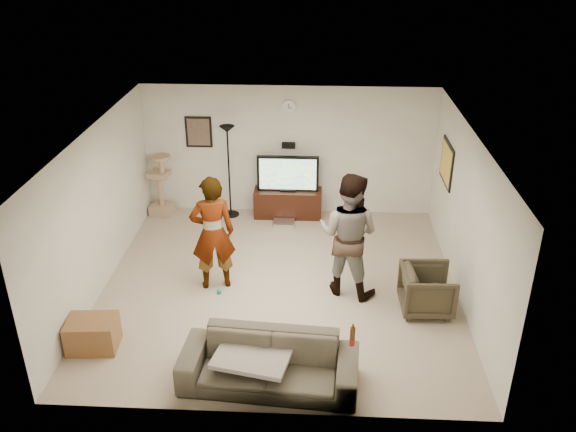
{
  "coord_description": "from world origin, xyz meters",
  "views": [
    {
      "loc": [
        0.55,
        -8.02,
        5.17
      ],
      "look_at": [
        0.12,
        0.2,
        1.12
      ],
      "focal_mm": 37.5,
      "sensor_mm": 36.0,
      "label": 1
    }
  ],
  "objects_px": {
    "cat_tree": "(160,185)",
    "tv": "(288,174)",
    "beer_bottle": "(352,336)",
    "armchair": "(427,290)",
    "tv_stand": "(288,203)",
    "floor_lamp": "(229,172)",
    "sofa": "(269,363)",
    "person_right": "(348,235)",
    "side_table": "(93,334)",
    "person_left": "(213,233)"
  },
  "relations": [
    {
      "from": "tv_stand",
      "to": "armchair",
      "type": "distance_m",
      "value": 3.76
    },
    {
      "from": "tv_stand",
      "to": "cat_tree",
      "type": "relative_size",
      "value": 1.04
    },
    {
      "from": "person_left",
      "to": "sofa",
      "type": "bearing_deg",
      "value": 100.64
    },
    {
      "from": "cat_tree",
      "to": "beer_bottle",
      "type": "xyz_separation_m",
      "value": [
        3.48,
        -4.7,
        0.14
      ]
    },
    {
      "from": "tv_stand",
      "to": "sofa",
      "type": "height_order",
      "value": "sofa"
    },
    {
      "from": "tv",
      "to": "sofa",
      "type": "height_order",
      "value": "tv"
    },
    {
      "from": "cat_tree",
      "to": "person_right",
      "type": "bearing_deg",
      "value": -36.0
    },
    {
      "from": "beer_bottle",
      "to": "floor_lamp",
      "type": "bearing_deg",
      "value": 114.28
    },
    {
      "from": "sofa",
      "to": "tv",
      "type": "bearing_deg",
      "value": 94.59
    },
    {
      "from": "sofa",
      "to": "armchair",
      "type": "distance_m",
      "value": 2.76
    },
    {
      "from": "person_left",
      "to": "tv",
      "type": "bearing_deg",
      "value": -125.92
    },
    {
      "from": "floor_lamp",
      "to": "beer_bottle",
      "type": "bearing_deg",
      "value": -65.72
    },
    {
      "from": "floor_lamp",
      "to": "beer_bottle",
      "type": "distance_m",
      "value": 5.18
    },
    {
      "from": "sofa",
      "to": "armchair",
      "type": "bearing_deg",
      "value": 42.22
    },
    {
      "from": "tv",
      "to": "side_table",
      "type": "relative_size",
      "value": 1.8
    },
    {
      "from": "tv",
      "to": "sofa",
      "type": "relative_size",
      "value": 0.54
    },
    {
      "from": "tv",
      "to": "tv_stand",
      "type": "bearing_deg",
      "value": 0.0
    },
    {
      "from": "beer_bottle",
      "to": "armchair",
      "type": "relative_size",
      "value": 0.33
    },
    {
      "from": "floor_lamp",
      "to": "armchair",
      "type": "distance_m",
      "value": 4.52
    },
    {
      "from": "sofa",
      "to": "side_table",
      "type": "height_order",
      "value": "sofa"
    },
    {
      "from": "person_left",
      "to": "armchair",
      "type": "height_order",
      "value": "person_left"
    },
    {
      "from": "tv",
      "to": "armchair",
      "type": "bearing_deg",
      "value": -54.35
    },
    {
      "from": "armchair",
      "to": "floor_lamp",
      "type": "bearing_deg",
      "value": 45.87
    },
    {
      "from": "person_right",
      "to": "sofa",
      "type": "distance_m",
      "value": 2.48
    },
    {
      "from": "cat_tree",
      "to": "side_table",
      "type": "bearing_deg",
      "value": -89.09
    },
    {
      "from": "tv",
      "to": "side_table",
      "type": "xyz_separation_m",
      "value": [
        -2.4,
        -4.16,
        -0.67
      ]
    },
    {
      "from": "person_right",
      "to": "armchair",
      "type": "xyz_separation_m",
      "value": [
        1.15,
        -0.47,
        -0.63
      ]
    },
    {
      "from": "floor_lamp",
      "to": "side_table",
      "type": "bearing_deg",
      "value": -107.18
    },
    {
      "from": "beer_bottle",
      "to": "side_table",
      "type": "bearing_deg",
      "value": 170.27
    },
    {
      "from": "floor_lamp",
      "to": "tv_stand",
      "type": "bearing_deg",
      "value": 1.28
    },
    {
      "from": "floor_lamp",
      "to": "cat_tree",
      "type": "xyz_separation_m",
      "value": [
        -1.35,
        -0.02,
        -0.28
      ]
    },
    {
      "from": "person_left",
      "to": "armchair",
      "type": "distance_m",
      "value": 3.29
    },
    {
      "from": "tv_stand",
      "to": "armchair",
      "type": "xyz_separation_m",
      "value": [
        2.19,
        -3.06,
        0.07
      ]
    },
    {
      "from": "tv_stand",
      "to": "floor_lamp",
      "type": "relative_size",
      "value": 0.72
    },
    {
      "from": "cat_tree",
      "to": "armchair",
      "type": "bearing_deg",
      "value": -32.92
    },
    {
      "from": "tv",
      "to": "beer_bottle",
      "type": "bearing_deg",
      "value": -77.94
    },
    {
      "from": "tv_stand",
      "to": "sofa",
      "type": "bearing_deg",
      "value": -89.79
    },
    {
      "from": "beer_bottle",
      "to": "tv",
      "type": "bearing_deg",
      "value": 102.06
    },
    {
      "from": "beer_bottle",
      "to": "person_left",
      "type": "bearing_deg",
      "value": 132.63
    },
    {
      "from": "cat_tree",
      "to": "person_right",
      "type": "distance_m",
      "value": 4.34
    },
    {
      "from": "tv_stand",
      "to": "person_left",
      "type": "distance_m",
      "value": 2.82
    },
    {
      "from": "person_right",
      "to": "armchair",
      "type": "relative_size",
      "value": 2.59
    },
    {
      "from": "cat_tree",
      "to": "tv",
      "type": "bearing_deg",
      "value": 1.03
    },
    {
      "from": "armchair",
      "to": "person_left",
      "type": "bearing_deg",
      "value": 79.39
    },
    {
      "from": "tv_stand",
      "to": "person_left",
      "type": "relative_size",
      "value": 0.7
    },
    {
      "from": "tv_stand",
      "to": "person_right",
      "type": "height_order",
      "value": "person_right"
    },
    {
      "from": "side_table",
      "to": "person_right",
      "type": "bearing_deg",
      "value": 24.65
    },
    {
      "from": "tv_stand",
      "to": "armchair",
      "type": "relative_size",
      "value": 1.71
    },
    {
      "from": "person_left",
      "to": "sofa",
      "type": "xyz_separation_m",
      "value": [
        1.03,
        -2.2,
        -0.61
      ]
    },
    {
      "from": "tv_stand",
      "to": "beer_bottle",
      "type": "relative_size",
      "value": 5.17
    }
  ]
}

